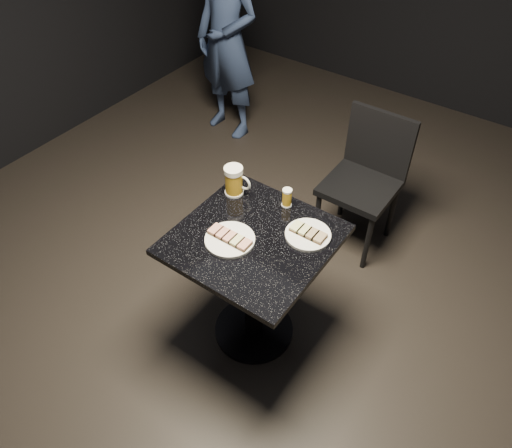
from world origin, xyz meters
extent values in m
plane|color=black|center=(0.00, 0.00, 0.00)|extent=(6.00, 6.00, 0.00)
cylinder|color=white|center=(-0.08, -0.08, 0.76)|extent=(0.23, 0.23, 0.01)
cylinder|color=white|center=(0.20, 0.16, 0.76)|extent=(0.22, 0.22, 0.01)
imported|color=navy|center=(-1.38, 1.59, 0.78)|extent=(0.60, 0.42, 1.56)
cylinder|color=black|center=(0.00, 0.00, 0.01)|extent=(0.44, 0.44, 0.03)
cylinder|color=black|center=(0.00, 0.00, 0.37)|extent=(0.10, 0.10, 0.69)
cube|color=black|center=(0.00, 0.00, 0.73)|extent=(0.70, 0.70, 0.03)
cylinder|color=silver|center=(-0.27, 0.20, 0.76)|extent=(0.10, 0.10, 0.01)
cylinder|color=#BF8B1F|center=(-0.27, 0.20, 0.82)|extent=(0.09, 0.09, 0.12)
cylinder|color=white|center=(-0.27, 0.20, 0.89)|extent=(0.10, 0.10, 0.03)
torus|color=silver|center=(-0.22, 0.22, 0.82)|extent=(0.08, 0.01, 0.08)
cylinder|color=silver|center=(0.00, 0.28, 0.75)|extent=(0.05, 0.05, 0.01)
cylinder|color=gold|center=(0.00, 0.28, 0.80)|extent=(0.05, 0.05, 0.08)
cylinder|color=silver|center=(0.00, 0.28, 0.84)|extent=(0.05, 0.05, 0.01)
cube|color=black|center=(0.10, 0.97, 0.45)|extent=(0.42, 0.42, 0.04)
cylinder|color=black|center=(-0.07, 0.79, 0.21)|extent=(0.03, 0.03, 0.43)
cylinder|color=black|center=(0.28, 0.79, 0.21)|extent=(0.03, 0.03, 0.43)
cylinder|color=black|center=(-0.07, 1.15, 0.21)|extent=(0.03, 0.03, 0.43)
cylinder|color=black|center=(0.28, 1.15, 0.21)|extent=(0.03, 0.03, 0.43)
cube|color=black|center=(0.10, 1.17, 0.67)|extent=(0.42, 0.03, 0.42)
cube|color=#4C3521|center=(-0.16, -0.08, 0.77)|extent=(0.05, 0.07, 0.01)
cube|color=tan|center=(-0.16, -0.08, 0.78)|extent=(0.05, 0.07, 0.01)
cube|color=#4C3521|center=(-0.12, -0.08, 0.77)|extent=(0.05, 0.07, 0.01)
cube|color=tan|center=(-0.12, -0.08, 0.78)|extent=(0.05, 0.07, 0.01)
cube|color=#4C3521|center=(-0.08, -0.08, 0.77)|extent=(0.05, 0.07, 0.01)
cube|color=tan|center=(-0.08, -0.08, 0.78)|extent=(0.05, 0.07, 0.01)
cube|color=#4C3521|center=(-0.04, -0.08, 0.77)|extent=(0.05, 0.07, 0.01)
cube|color=#D1D184|center=(-0.04, -0.08, 0.78)|extent=(0.05, 0.07, 0.01)
cube|color=#4C3521|center=(0.01, -0.08, 0.77)|extent=(0.05, 0.07, 0.01)
cube|color=tan|center=(0.01, -0.08, 0.78)|extent=(0.05, 0.07, 0.01)
cube|color=#4C3521|center=(0.14, 0.16, 0.77)|extent=(0.05, 0.07, 0.01)
cube|color=#D1D184|center=(0.14, 0.16, 0.78)|extent=(0.05, 0.07, 0.01)
cube|color=#4C3521|center=(0.18, 0.16, 0.77)|extent=(0.05, 0.07, 0.01)
cube|color=#D1D184|center=(0.18, 0.16, 0.78)|extent=(0.05, 0.07, 0.01)
cube|color=#4C3521|center=(0.22, 0.16, 0.77)|extent=(0.05, 0.07, 0.01)
cube|color=#8C7251|center=(0.22, 0.16, 0.78)|extent=(0.05, 0.07, 0.01)
cube|color=#4C3521|center=(0.26, 0.16, 0.77)|extent=(0.05, 0.07, 0.01)
cube|color=#8C7251|center=(0.26, 0.16, 0.78)|extent=(0.05, 0.07, 0.01)
camera|label=1|loc=(0.95, -1.32, 2.39)|focal=35.00mm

